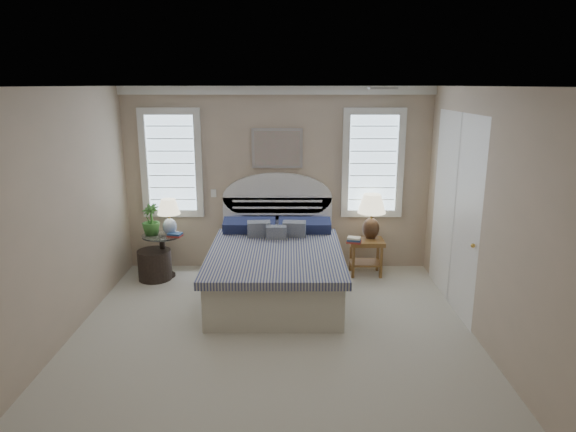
% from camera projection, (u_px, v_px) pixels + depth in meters
% --- Properties ---
extents(floor, '(4.50, 5.00, 0.01)m').
position_uv_depth(floor, '(273.00, 346.00, 5.50)').
color(floor, beige).
rests_on(floor, ground).
extents(ceiling, '(4.50, 5.00, 0.01)m').
position_uv_depth(ceiling, '(270.00, 86.00, 4.83)').
color(ceiling, silver).
rests_on(ceiling, wall_back).
extents(wall_back, '(4.50, 0.02, 2.70)m').
position_uv_depth(wall_back, '(277.00, 180.00, 7.59)').
color(wall_back, '#C9AF97').
rests_on(wall_back, floor).
extents(wall_left, '(0.02, 5.00, 2.70)m').
position_uv_depth(wall_left, '(49.00, 224.00, 5.17)').
color(wall_left, '#C9AF97').
rests_on(wall_left, floor).
extents(wall_right, '(0.02, 5.00, 2.70)m').
position_uv_depth(wall_right, '(495.00, 225.00, 5.16)').
color(wall_right, '#C9AF97').
rests_on(wall_right, floor).
extents(crown_molding, '(4.50, 0.08, 0.12)m').
position_uv_depth(crown_molding, '(277.00, 90.00, 7.23)').
color(crown_molding, white).
rests_on(crown_molding, wall_back).
extents(hvac_vent, '(0.30, 0.20, 0.02)m').
position_uv_depth(hvac_vent, '(383.00, 88.00, 5.61)').
color(hvac_vent, '#B2B2B2').
rests_on(hvac_vent, ceiling).
extents(switch_plate, '(0.08, 0.01, 0.12)m').
position_uv_depth(switch_plate, '(214.00, 193.00, 7.63)').
color(switch_plate, white).
rests_on(switch_plate, wall_back).
extents(window_left, '(0.90, 0.06, 1.60)m').
position_uv_depth(window_left, '(172.00, 163.00, 7.51)').
color(window_left, silver).
rests_on(window_left, wall_back).
extents(window_right, '(0.90, 0.06, 1.60)m').
position_uv_depth(window_right, '(373.00, 163.00, 7.50)').
color(window_right, silver).
rests_on(window_right, wall_back).
extents(painting, '(0.74, 0.04, 0.58)m').
position_uv_depth(painting, '(277.00, 148.00, 7.43)').
color(painting, silver).
rests_on(painting, wall_back).
extents(closet_door, '(0.02, 1.80, 2.40)m').
position_uv_depth(closet_door, '(454.00, 211.00, 6.36)').
color(closet_door, white).
rests_on(closet_door, floor).
extents(bed, '(1.72, 2.28, 1.47)m').
position_uv_depth(bed, '(276.00, 265.00, 6.82)').
color(bed, beige).
rests_on(bed, floor).
extents(side_table_left, '(0.56, 0.56, 0.63)m').
position_uv_depth(side_table_left, '(163.00, 251.00, 7.40)').
color(side_table_left, black).
rests_on(side_table_left, floor).
extents(nightstand_right, '(0.50, 0.40, 0.53)m').
position_uv_depth(nightstand_right, '(366.00, 249.00, 7.49)').
color(nightstand_right, brown).
rests_on(nightstand_right, floor).
extents(floor_pot, '(0.62, 0.62, 0.43)m').
position_uv_depth(floor_pot, '(155.00, 265.00, 7.34)').
color(floor_pot, black).
rests_on(floor_pot, floor).
extents(lamp_left, '(0.39, 0.39, 0.53)m').
position_uv_depth(lamp_left, '(169.00, 213.00, 7.28)').
color(lamp_left, silver).
rests_on(lamp_left, side_table_left).
extents(lamp_right, '(0.46, 0.46, 0.66)m').
position_uv_depth(lamp_right, '(372.00, 211.00, 7.44)').
color(lamp_right, black).
rests_on(lamp_right, nightstand_right).
extents(potted_plant, '(0.33, 0.33, 0.45)m').
position_uv_depth(potted_plant, '(151.00, 220.00, 7.29)').
color(potted_plant, '#3E7C31').
rests_on(potted_plant, side_table_left).
extents(books_left, '(0.23, 0.19, 0.05)m').
position_uv_depth(books_left, '(175.00, 235.00, 7.25)').
color(books_left, maroon).
rests_on(books_left, side_table_left).
extents(books_right, '(0.24, 0.20, 0.08)m').
position_uv_depth(books_right, '(354.00, 240.00, 7.30)').
color(books_right, maroon).
rests_on(books_right, nightstand_right).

